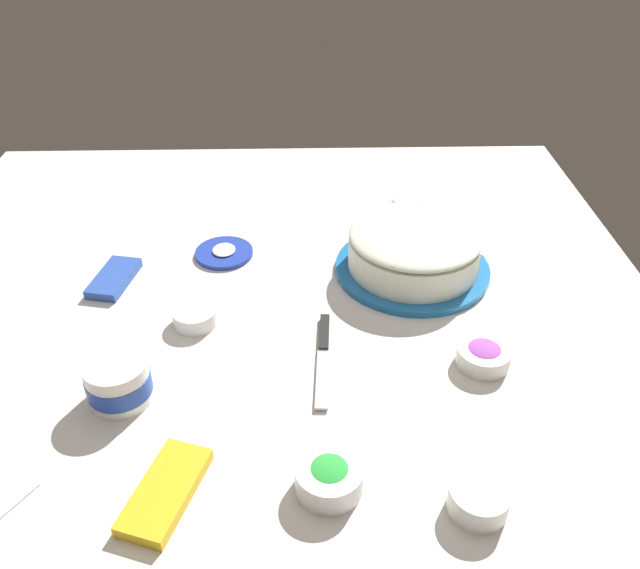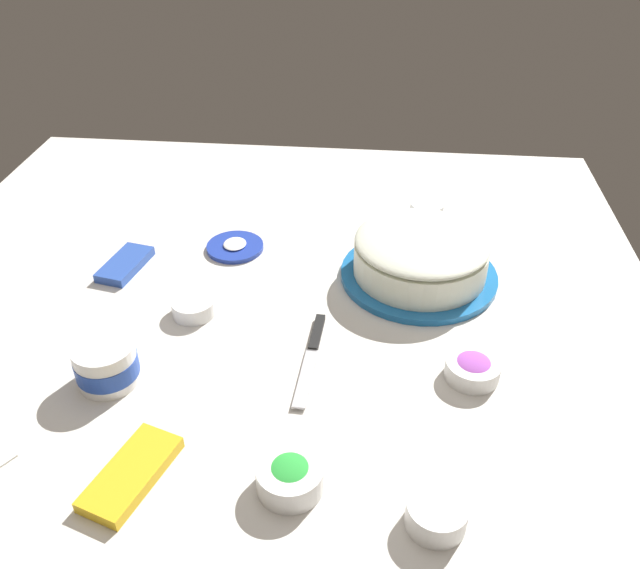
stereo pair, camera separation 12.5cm
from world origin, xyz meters
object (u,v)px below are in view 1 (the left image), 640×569
frosting_tub (118,380)px  sprinkle_bowl_blue (408,204)px  sprinkle_bowl_green (329,476)px  candy_box_lower (114,278)px  spreading_knife (324,351)px  sprinkle_bowl_orange (195,316)px  candy_box_upper (166,491)px  frosted_cake (414,251)px  sprinkle_bowl_pink (479,499)px  sprinkle_bowl_rainbow (484,355)px  frosting_tub_lid (224,253)px

frosting_tub → sprinkle_bowl_blue: bearing=-42.0°
frosting_tub → sprinkle_bowl_green: size_ratio=1.08×
frosting_tub → candy_box_lower: (0.33, 0.09, -0.03)m
spreading_knife → sprinkle_bowl_orange: 0.25m
candy_box_upper → frosted_cake: bearing=-19.3°
sprinkle_bowl_orange → candy_box_lower: size_ratio=0.61×
spreading_knife → sprinkle_bowl_green: size_ratio=2.46×
candy_box_upper → spreading_knife: bearing=-19.7°
sprinkle_bowl_pink → candy_box_lower: bearing=48.4°
candy_box_lower → candy_box_upper: 0.55m
frosting_tub → sprinkle_bowl_rainbow: frosting_tub is taller
spreading_knife → sprinkle_bowl_pink: 0.38m
frosted_cake → sprinkle_bowl_orange: frosted_cake is taller
frosted_cake → frosting_tub: bearing=124.0°
sprinkle_bowl_orange → frosting_tub: bearing=153.7°
frosted_cake → sprinkle_bowl_orange: bearing=110.7°
frosting_tub → spreading_knife: 0.35m
sprinkle_bowl_blue → sprinkle_bowl_pink: bearing=178.9°
frosting_tub_lid → spreading_knife: 0.38m
frosted_cake → spreading_knife: size_ratio=1.35×
frosting_tub → sprinkle_bowl_rainbow: size_ratio=1.12×
frosting_tub_lid → sprinkle_bowl_green: 0.64m
sprinkle_bowl_orange → sprinkle_bowl_blue: (0.42, -0.45, 0.00)m
frosting_tub_lid → spreading_knife: frosting_tub_lid is taller
frosting_tub_lid → sprinkle_bowl_blue: size_ratio=1.57×
sprinkle_bowl_blue → candy_box_upper: bearing=150.9°
sprinkle_bowl_pink → sprinkle_bowl_blue: 0.83m
frosted_cake → sprinkle_bowl_pink: size_ratio=3.87×
frosted_cake → spreading_knife: frosted_cake is taller
sprinkle_bowl_green → candy_box_lower: sprinkle_bowl_green is taller
frosting_tub → sprinkle_bowl_rainbow: (0.07, -0.60, -0.02)m
candy_box_upper → sprinkle_bowl_orange: bearing=19.7°
frosted_cake → frosting_tub_lid: (0.07, 0.40, -0.04)m
sprinkle_bowl_rainbow → candy_box_upper: (-0.26, 0.50, -0.01)m
frosted_cake → sprinkle_bowl_green: 0.57m
sprinkle_bowl_blue → candy_box_lower: (-0.28, 0.63, -0.01)m
sprinkle_bowl_rainbow → candy_box_upper: 0.56m
candy_box_lower → frosting_tub_lid: bearing=-54.0°
frosted_cake → sprinkle_bowl_rainbow: bearing=-164.0°
sprinkle_bowl_green → sprinkle_bowl_orange: (0.37, 0.24, -0.01)m
spreading_knife → sprinkle_bowl_pink: sprinkle_bowl_pink is taller
frosting_tub_lid → sprinkle_bowl_blue: bearing=-66.4°
sprinkle_bowl_blue → sprinkle_bowl_green: bearing=164.7°
sprinkle_bowl_rainbow → sprinkle_bowl_blue: bearing=6.1°
frosting_tub → candy_box_lower: bearing=15.0°
sprinkle_bowl_blue → sprinkle_bowl_rainbow: sprinkle_bowl_rainbow is taller
frosted_cake → sprinkle_bowl_blue: size_ratio=4.04×
candy_box_lower → sprinkle_bowl_orange: bearing=-115.2°
frosted_cake → candy_box_upper: bearing=142.4°
sprinkle_bowl_green → frosting_tub_lid: bearing=18.7°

